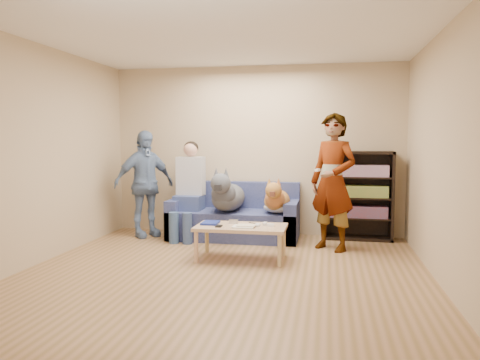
% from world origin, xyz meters
% --- Properties ---
extents(ground, '(5.00, 5.00, 0.00)m').
position_xyz_m(ground, '(0.00, 0.00, 0.00)').
color(ground, olive).
rests_on(ground, ground).
extents(ceiling, '(5.00, 5.00, 0.00)m').
position_xyz_m(ceiling, '(0.00, 0.00, 2.60)').
color(ceiling, white).
rests_on(ceiling, ground).
extents(wall_back, '(4.50, 0.00, 4.50)m').
position_xyz_m(wall_back, '(0.00, 2.50, 1.30)').
color(wall_back, tan).
rests_on(wall_back, ground).
extents(wall_front, '(4.50, 0.00, 4.50)m').
position_xyz_m(wall_front, '(0.00, -2.50, 1.30)').
color(wall_front, tan).
rests_on(wall_front, ground).
extents(wall_left, '(0.00, 5.00, 5.00)m').
position_xyz_m(wall_left, '(-2.25, 0.00, 1.30)').
color(wall_left, tan).
rests_on(wall_left, ground).
extents(wall_right, '(0.00, 5.00, 5.00)m').
position_xyz_m(wall_right, '(2.25, 0.00, 1.30)').
color(wall_right, tan).
rests_on(wall_right, ground).
extents(blanket, '(0.45, 0.38, 0.16)m').
position_xyz_m(blanket, '(0.44, 1.88, 0.51)').
color(blanket, '#A6A6AB').
rests_on(blanket, sofa).
extents(person_standing_right, '(0.79, 0.73, 1.82)m').
position_xyz_m(person_standing_right, '(1.18, 1.58, 0.91)').
color(person_standing_right, gray).
rests_on(person_standing_right, ground).
extents(person_standing_left, '(0.93, 0.95, 1.61)m').
position_xyz_m(person_standing_left, '(-1.61, 1.93, 0.80)').
color(person_standing_left, '#7599BB').
rests_on(person_standing_left, ground).
extents(held_controller, '(0.07, 0.13, 0.03)m').
position_xyz_m(held_controller, '(0.98, 1.38, 1.08)').
color(held_controller, white).
rests_on(held_controller, person_standing_right).
extents(notebook_blue, '(0.20, 0.26, 0.03)m').
position_xyz_m(notebook_blue, '(-0.32, 0.90, 0.43)').
color(notebook_blue, navy).
rests_on(notebook_blue, coffee_table).
extents(papers, '(0.26, 0.20, 0.02)m').
position_xyz_m(papers, '(0.13, 0.75, 0.43)').
color(papers, silver).
rests_on(papers, coffee_table).
extents(magazine, '(0.22, 0.17, 0.01)m').
position_xyz_m(magazine, '(0.16, 0.77, 0.44)').
color(magazine, beige).
rests_on(magazine, coffee_table).
extents(camera_silver, '(0.11, 0.06, 0.05)m').
position_xyz_m(camera_silver, '(-0.04, 0.97, 0.45)').
color(camera_silver, '#B2B1B6').
rests_on(camera_silver, coffee_table).
extents(controller_a, '(0.04, 0.13, 0.03)m').
position_xyz_m(controller_a, '(0.36, 0.95, 0.43)').
color(controller_a, silver).
rests_on(controller_a, coffee_table).
extents(controller_b, '(0.09, 0.06, 0.03)m').
position_xyz_m(controller_b, '(0.44, 0.87, 0.43)').
color(controller_b, white).
rests_on(controller_b, coffee_table).
extents(headphone_cup_a, '(0.07, 0.07, 0.02)m').
position_xyz_m(headphone_cup_a, '(0.28, 0.83, 0.43)').
color(headphone_cup_a, silver).
rests_on(headphone_cup_a, coffee_table).
extents(headphone_cup_b, '(0.07, 0.07, 0.02)m').
position_xyz_m(headphone_cup_b, '(0.28, 0.91, 0.43)').
color(headphone_cup_b, white).
rests_on(headphone_cup_b, coffee_table).
extents(pen_orange, '(0.13, 0.06, 0.01)m').
position_xyz_m(pen_orange, '(0.06, 0.69, 0.42)').
color(pen_orange, orange).
rests_on(pen_orange, coffee_table).
extents(pen_black, '(0.13, 0.08, 0.01)m').
position_xyz_m(pen_black, '(0.20, 1.03, 0.42)').
color(pen_black, black).
rests_on(pen_black, coffee_table).
extents(wallet, '(0.07, 0.12, 0.02)m').
position_xyz_m(wallet, '(-0.17, 0.73, 0.43)').
color(wallet, black).
rests_on(wallet, coffee_table).
extents(sofa, '(1.90, 0.85, 0.82)m').
position_xyz_m(sofa, '(-0.25, 2.10, 0.28)').
color(sofa, '#515B93').
rests_on(sofa, ground).
extents(person_seated, '(0.40, 0.73, 1.47)m').
position_xyz_m(person_seated, '(-0.92, 1.97, 0.77)').
color(person_seated, '#3A4981').
rests_on(person_seated, sofa).
extents(dog_gray, '(0.46, 1.27, 0.66)m').
position_xyz_m(dog_gray, '(-0.32, 1.88, 0.66)').
color(dog_gray, '#4F535A').
rests_on(dog_gray, sofa).
extents(dog_tan, '(0.37, 1.14, 0.53)m').
position_xyz_m(dog_tan, '(0.39, 1.92, 0.61)').
color(dog_tan, '#AD7F35').
rests_on(dog_tan, sofa).
extents(coffee_table, '(1.10, 0.60, 0.42)m').
position_xyz_m(coffee_table, '(0.08, 0.85, 0.37)').
color(coffee_table, tan).
rests_on(coffee_table, ground).
extents(bookshelf, '(1.00, 0.34, 1.30)m').
position_xyz_m(bookshelf, '(1.55, 2.33, 0.68)').
color(bookshelf, black).
rests_on(bookshelf, ground).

